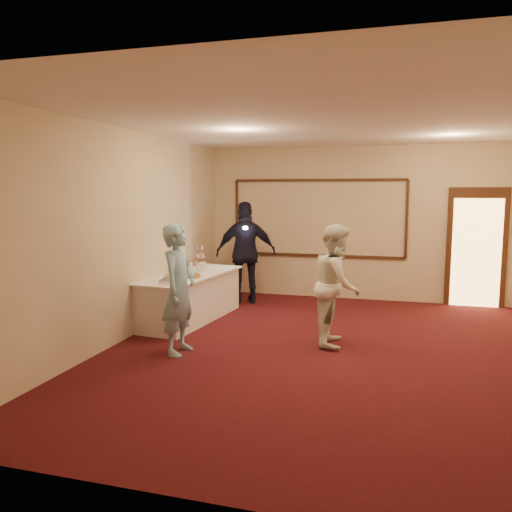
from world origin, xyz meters
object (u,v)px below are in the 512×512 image
at_px(plate_stack_b, 202,268).
at_px(buffet_table, 190,297).
at_px(cupcake_stand, 200,258).
at_px(plate_stack_a, 187,268).
at_px(woman, 337,285).
at_px(man, 179,289).
at_px(tart, 192,276).
at_px(pavlova_tray, 174,277).
at_px(guest, 246,253).

bearing_deg(plate_stack_b, buffet_table, -115.75).
relative_size(cupcake_stand, plate_stack_b, 2.20).
height_order(cupcake_stand, plate_stack_a, cupcake_stand).
relative_size(cupcake_stand, woman, 0.24).
xyz_separation_m(plate_stack_a, man, (0.66, -1.76, -0.00)).
height_order(tart, woman, woman).
xyz_separation_m(plate_stack_a, tart, (0.29, -0.46, -0.06)).
bearing_deg(pavlova_tray, tart, 75.84).
relative_size(plate_stack_b, tart, 0.61).
distance_m(cupcake_stand, woman, 3.16).
xyz_separation_m(cupcake_stand, plate_stack_a, (0.11, -0.84, -0.06)).
relative_size(buffet_table, pavlova_tray, 4.71).
bearing_deg(plate_stack_b, man, -76.85).
bearing_deg(cupcake_stand, buffet_table, -78.20).
bearing_deg(tart, cupcake_stand, 106.90).
xyz_separation_m(buffet_table, woman, (2.50, -0.67, 0.45)).
bearing_deg(buffet_table, plate_stack_b, 64.25).
bearing_deg(woman, plate_stack_b, 65.94).
distance_m(plate_stack_b, man, 1.95).
relative_size(buffet_table, man, 1.42).
xyz_separation_m(buffet_table, cupcake_stand, (-0.20, 0.96, 0.53)).
distance_m(pavlova_tray, man, 1.00).
bearing_deg(plate_stack_a, guest, 65.99).
height_order(man, guest, guest).
xyz_separation_m(pavlova_tray, plate_stack_a, (-0.18, 0.88, 0.01)).
relative_size(tart, man, 0.18).
distance_m(pavlova_tray, cupcake_stand, 1.74).
bearing_deg(woman, tart, 79.10).
bearing_deg(man, buffet_table, 20.72).
relative_size(buffet_table, plate_stack_a, 11.90).
relative_size(pavlova_tray, guest, 0.27).
bearing_deg(cupcake_stand, man, -73.55).
xyz_separation_m(plate_stack_b, woman, (2.37, -0.93, -0.01)).
distance_m(plate_stack_b, tart, 0.60).
bearing_deg(plate_stack_a, cupcake_stand, 97.28).
bearing_deg(guest, cupcake_stand, 16.45).
height_order(plate_stack_b, man, man).
relative_size(plate_stack_b, woman, 0.11).
distance_m(buffet_table, woman, 2.63).
bearing_deg(woman, buffet_table, 72.25).
bearing_deg(plate_stack_b, cupcake_stand, 114.75).
bearing_deg(plate_stack_a, buffet_table, -52.22).
relative_size(woman, guest, 0.87).
relative_size(pavlova_tray, woman, 0.31).
bearing_deg(tart, plate_stack_a, 122.03).
bearing_deg(cupcake_stand, guest, 36.92).
distance_m(pavlova_tray, plate_stack_b, 1.02).
xyz_separation_m(plate_stack_b, man, (0.44, -1.89, 0.00)).
height_order(cupcake_stand, man, man).
distance_m(buffet_table, guest, 1.70).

